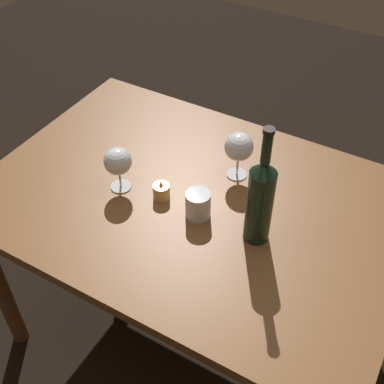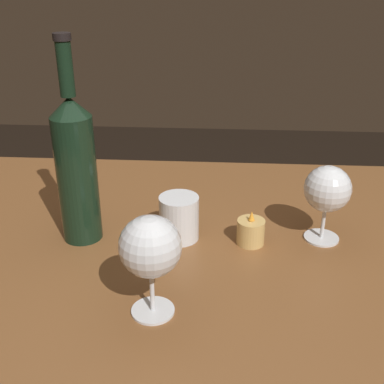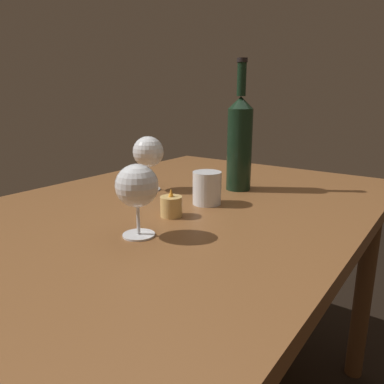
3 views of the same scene
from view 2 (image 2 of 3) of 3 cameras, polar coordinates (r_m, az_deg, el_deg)
name	(u,v)px [view 2 (image 2 of 3)]	position (r m, az deg, el deg)	size (l,w,h in m)	color
dining_table	(204,295)	(0.94, 1.35, -11.92)	(1.30, 0.90, 0.74)	brown
wine_glass_left	(150,248)	(0.70, -4.87, -6.51)	(0.09, 0.09, 0.16)	white
wine_glass_right	(327,190)	(0.93, 15.46, 0.19)	(0.09, 0.09, 0.15)	white
wine_bottle	(76,167)	(0.91, -13.32, 2.90)	(0.07, 0.07, 0.38)	black
water_tumbler	(179,220)	(0.93, -1.51, -3.27)	(0.08, 0.08, 0.09)	white
votive_candle	(251,232)	(0.92, 6.83, -4.68)	(0.05, 0.05, 0.07)	#DBB266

